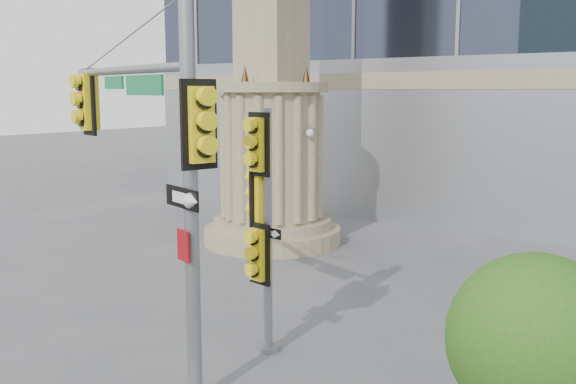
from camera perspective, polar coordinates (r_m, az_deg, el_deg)
The scene contains 4 objects.
monument at distance 20.26m, azimuth -1.46°, elevation 10.89°, with size 4.40×4.40×16.60m.
main_signal_pole at distance 10.63m, azimuth -11.65°, elevation 3.51°, with size 4.70×1.78×6.23m.
secondary_signal_pole at distance 11.66m, azimuth -2.35°, elevation -1.78°, with size 0.79×0.65×4.54m.
street_tree at distance 7.74m, azimuth 21.40°, elevation -12.85°, with size 1.99×1.95×3.11m.
Camera 1 is at (6.32, -7.07, 4.85)m, focal length 40.00 mm.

